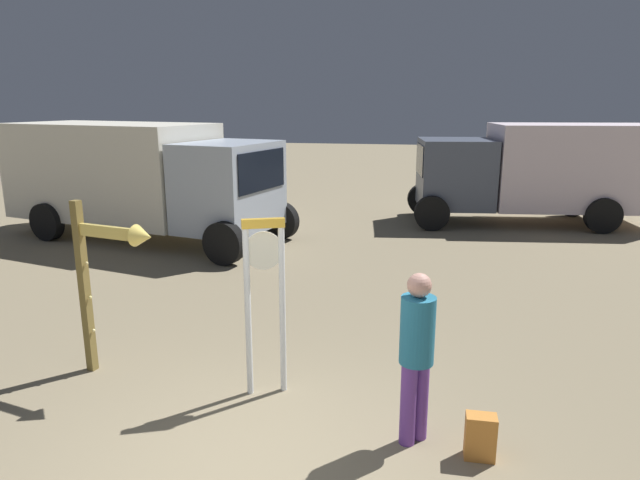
% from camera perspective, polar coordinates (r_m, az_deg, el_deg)
% --- Properties ---
extents(standing_clock, '(0.46, 0.25, 2.04)m').
position_cam_1_polar(standing_clock, '(6.26, -5.63, -4.74)').
color(standing_clock, white).
rests_on(standing_clock, ground_plane).
extents(arrow_sign, '(1.14, 0.42, 2.14)m').
position_cam_1_polar(arrow_sign, '(6.99, -20.80, -2.19)').
color(arrow_sign, olive).
rests_on(arrow_sign, ground_plane).
extents(person_near_clock, '(0.33, 0.33, 1.72)m').
position_cam_1_polar(person_near_clock, '(5.51, 9.76, -10.93)').
color(person_near_clock, '#6E3D9F').
rests_on(person_near_clock, ground_plane).
extents(backpack, '(0.28, 0.22, 0.44)m').
position_cam_1_polar(backpack, '(5.76, 15.93, -18.63)').
color(backpack, orange).
rests_on(backpack, ground_plane).
extents(box_truck_near, '(7.34, 4.09, 2.74)m').
position_cam_1_polar(box_truck_near, '(14.33, -18.07, 6.30)').
color(box_truck_near, silver).
rests_on(box_truck_near, ground_plane).
extents(box_truck_far, '(6.49, 3.00, 2.67)m').
position_cam_1_polar(box_truck_far, '(16.28, 21.33, 6.68)').
color(box_truck_far, silver).
rests_on(box_truck_far, ground_plane).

